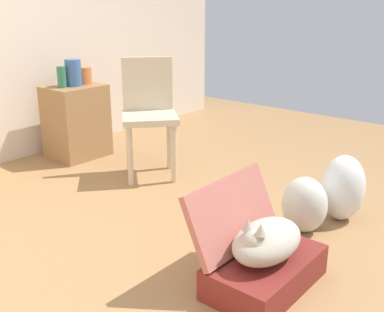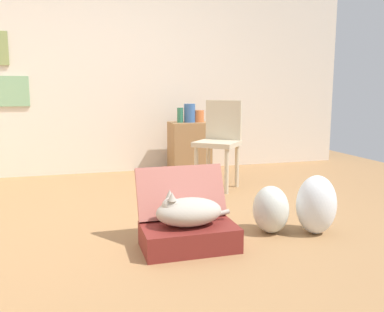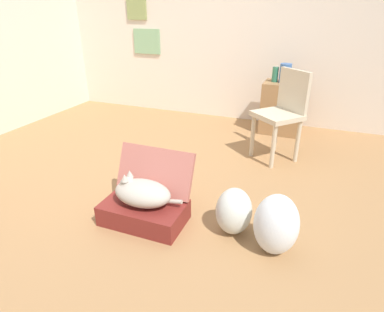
{
  "view_description": "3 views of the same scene",
  "coord_description": "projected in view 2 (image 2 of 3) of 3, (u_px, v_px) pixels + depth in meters",
  "views": [
    {
      "loc": [
        -1.54,
        -1.55,
        1.36
      ],
      "look_at": [
        0.34,
        0.01,
        0.54
      ],
      "focal_mm": 43.65,
      "sensor_mm": 36.0,
      "label": 1
    },
    {
      "loc": [
        -0.46,
        -3.0,
        1.04
      ],
      "look_at": [
        0.41,
        -0.0,
        0.53
      ],
      "focal_mm": 37.83,
      "sensor_mm": 36.0,
      "label": 2
    },
    {
      "loc": [
        1.33,
        -2.32,
        1.5
      ],
      "look_at": [
        0.38,
        0.09,
        0.3
      ],
      "focal_mm": 30.39,
      "sensor_mm": 36.0,
      "label": 3
    }
  ],
  "objects": [
    {
      "name": "vase_tall",
      "position": [
        180.0,
        115.0,
        4.98
      ],
      "size": [
        0.07,
        0.07,
        0.18
      ],
      "primitive_type": "cylinder",
      "color": "#2D7051",
      "rests_on": "side_table"
    },
    {
      "name": "suitcase_lid",
      "position": [
        181.0,
        192.0,
        2.82
      ],
      "size": [
        0.62,
        0.19,
        0.35
      ],
      "primitive_type": "cube",
      "rotation": [
        1.14,
        0.0,
        0.0
      ],
      "color": "#B26356",
      "rests_on": "suitcase_base"
    },
    {
      "name": "vase_short",
      "position": [
        199.0,
        116.0,
        5.06
      ],
      "size": [
        0.14,
        0.14,
        0.15
      ],
      "primitive_type": "cylinder",
      "color": "#CC6B38",
      "rests_on": "side_table"
    },
    {
      "name": "chair",
      "position": [
        219.0,
        139.0,
        4.3
      ],
      "size": [
        0.58,
        0.58,
        0.93
      ],
      "rotation": [
        0.0,
        0.0,
        -0.72
      ],
      "color": "beige",
      "rests_on": "ground"
    },
    {
      "name": "ground_plane",
      "position": [
        141.0,
        226.0,
        3.14
      ],
      "size": [
        7.68,
        7.68,
        0.0
      ],
      "primitive_type": "plane",
      "color": "#9E7247",
      "rests_on": "ground"
    },
    {
      "name": "plastic_bag_clear",
      "position": [
        316.0,
        205.0,
        2.94
      ],
      "size": [
        0.29,
        0.27,
        0.43
      ],
      "primitive_type": "ellipsoid",
      "color": "silver",
      "rests_on": "ground"
    },
    {
      "name": "vase_round",
      "position": [
        190.0,
        113.0,
        5.01
      ],
      "size": [
        0.14,
        0.14,
        0.23
      ],
      "primitive_type": "cylinder",
      "color": "#38609E",
      "rests_on": "side_table"
    },
    {
      "name": "wall_back",
      "position": [
        110.0,
        69.0,
        5.07
      ],
      "size": [
        6.4,
        0.15,
        2.6
      ],
      "color": "beige",
      "rests_on": "ground"
    },
    {
      "name": "suitcase_base",
      "position": [
        189.0,
        237.0,
        2.67
      ],
      "size": [
        0.62,
        0.37,
        0.16
      ],
      "primitive_type": "cube",
      "color": "maroon",
      "rests_on": "ground"
    },
    {
      "name": "cat",
      "position": [
        188.0,
        211.0,
        2.64
      ],
      "size": [
        0.52,
        0.28,
        0.24
      ],
      "color": "#B2A899",
      "rests_on": "suitcase_base"
    },
    {
      "name": "plastic_bag_white",
      "position": [
        271.0,
        209.0,
        2.96
      ],
      "size": [
        0.26,
        0.28,
        0.35
      ],
      "primitive_type": "ellipsoid",
      "color": "silver",
      "rests_on": "ground"
    },
    {
      "name": "side_table",
      "position": [
        189.0,
        148.0,
        5.09
      ],
      "size": [
        0.48,
        0.4,
        0.65
      ],
      "primitive_type": "cube",
      "color": "olive",
      "rests_on": "ground"
    }
  ]
}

